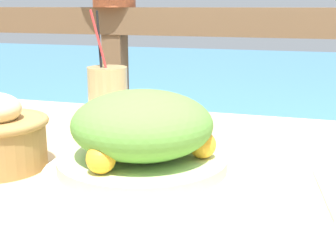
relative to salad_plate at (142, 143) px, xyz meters
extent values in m
cube|color=tan|center=(0.02, 0.07, -0.08)|extent=(1.15, 0.83, 0.04)
cube|color=tan|center=(-0.49, 0.42, -0.44)|extent=(0.06, 0.06, 0.67)
cube|color=brown|center=(0.02, 0.90, 0.14)|extent=(2.80, 0.08, 0.09)
cube|color=brown|center=(-0.44, 0.90, -0.34)|extent=(0.07, 0.07, 0.87)
cube|color=teal|center=(0.02, 3.40, -0.56)|extent=(12.00, 4.00, 0.42)
cylinder|color=white|center=(0.00, 0.00, -0.05)|extent=(0.29, 0.29, 0.02)
cylinder|color=#C6DB8E|center=(0.00, 0.00, -0.03)|extent=(0.25, 0.25, 0.02)
ellipsoid|color=#568E38|center=(0.00, 0.00, 0.03)|extent=(0.21, 0.21, 0.10)
sphere|color=#F9A328|center=(0.09, 0.02, 0.00)|extent=(0.04, 0.04, 0.04)
sphere|color=#F9A328|center=(-0.06, 0.06, 0.00)|extent=(0.04, 0.04, 0.04)
sphere|color=#F9A328|center=(-0.03, -0.08, 0.00)|extent=(0.04, 0.04, 0.04)
cylinder|color=tan|center=(-0.19, 0.30, 0.00)|extent=(0.09, 0.09, 0.13)
cylinder|color=red|center=(-0.19, 0.29, 0.08)|extent=(0.06, 0.01, 0.21)
cylinder|color=black|center=(-0.20, 0.30, 0.08)|extent=(0.04, 0.06, 0.21)
cube|color=silver|center=(0.22, 0.00, -0.06)|extent=(0.02, 0.18, 0.00)
cube|color=silver|center=(0.26, 0.03, -0.06)|extent=(0.04, 0.18, 0.00)
camera|label=1|loc=(0.23, -0.61, 0.19)|focal=50.00mm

